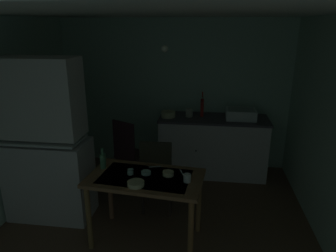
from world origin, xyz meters
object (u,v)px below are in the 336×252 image
Objects in this scene: hand_pump at (202,106)px; chair_by_counter at (130,152)px; chair_far_side at (157,175)px; mug_tall at (187,178)px; serving_bowl_wide at (146,173)px; sink_basin at (241,114)px; glass_bottle at (103,161)px; dining_table at (145,186)px; hutch_cabinet at (46,147)px; mixing_bowl_counter at (168,114)px.

hand_pump reaches higher than chair_by_counter.
mug_tall is (0.41, -0.62, 0.30)m from chair_far_side.
serving_bowl_wide is 1.20× the size of mug_tall.
serving_bowl_wide is at bearing 165.65° from mug_tall.
chair_by_counter is (-1.58, -0.59, -0.47)m from sink_basin.
glass_bottle is (-0.49, 0.08, 0.08)m from serving_bowl_wide.
dining_table is at bearing -93.00° from chair_far_side.
hutch_cabinet is 1.92× the size of chair_by_counter.
hutch_cabinet is 0.78m from glass_bottle.
mixing_bowl_counter is (-0.51, -0.10, -0.13)m from hand_pump.
mug_tall is at bearing -7.29° from dining_table.
mug_tall is (0.44, -0.11, 0.03)m from serving_bowl_wide.
mug_tall is (0.42, -1.76, -0.15)m from mixing_bowl_counter.
hutch_cabinet is 1.21m from chair_by_counter.
chair_by_counter is at bearing 112.15° from dining_table.
dining_table is at bearing -14.25° from hutch_cabinet.
chair_far_side reaches higher than serving_bowl_wide.
dining_table is (-1.11, -1.75, -0.34)m from sink_basin.
chair_by_counter is 1.23m from serving_bowl_wide.
hutch_cabinet is 1.36m from chair_far_side.
chair_by_counter is (-1.00, -0.64, -0.56)m from hand_pump.
dining_table is 0.55m from glass_bottle.
glass_bottle reaches higher than serving_bowl_wide.
hutch_cabinet is 1.73m from mug_tall.
mug_tall is 0.96m from glass_bottle.
glass_bottle is (-0.02, -1.03, 0.33)m from chair_by_counter.
sink_basin reaches higher than mixing_bowl_counter.
sink_basin is at bearing -4.44° from hand_pump.
mug_tall is at bearing -56.27° from chair_far_side.
hutch_cabinet reaches higher than chair_far_side.
mixing_bowl_counter is at bearing 90.67° from chair_far_side.
glass_bottle reaches higher than mug_tall.
chair_by_counter reaches higher than glass_bottle.
mug_tall is at bearing -11.49° from glass_bottle.
hutch_cabinet reaches higher than hand_pump.
mixing_bowl_counter is at bearing 89.37° from serving_bowl_wide.
hand_pump is at bearing 87.37° from mug_tall.
hutch_cabinet is at bearing 166.32° from glass_bottle.
glass_bottle is at bearing -121.58° from hand_pump.
hand_pump is 0.38× the size of chair_by_counter.
hutch_cabinet is 8.92× the size of mixing_bowl_counter.
serving_bowl_wide is at bearing -66.92° from chair_by_counter.
mixing_bowl_counter is 1.23m from chair_far_side.
hand_pump reaches higher than mug_tall.
glass_bottle is at bearing -141.03° from chair_far_side.
chair_far_side is at bearing -50.11° from chair_by_counter.
sink_basin is 1.75m from chair_by_counter.
hand_pump reaches higher than glass_bottle.
hutch_cabinet reaches higher than chair_by_counter.
mixing_bowl_counter is 2.55× the size of mug_tall.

